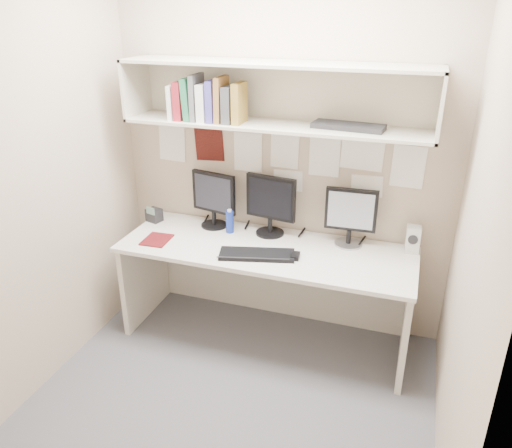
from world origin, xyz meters
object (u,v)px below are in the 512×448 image
(monitor_right, at_px, (351,214))
(speaker, at_px, (413,239))
(monitor_left, at_px, (214,197))
(monitor_center, at_px, (271,203))
(keyboard, at_px, (257,255))
(desk, at_px, (266,293))
(maroon_notebook, at_px, (157,240))
(desk_phone, at_px, (154,215))

(monitor_right, relative_size, speaker, 2.21)
(monitor_right, bearing_deg, monitor_left, 177.32)
(speaker, bearing_deg, monitor_center, 178.83)
(keyboard, bearing_deg, speaker, 7.86)
(desk, bearing_deg, maroon_notebook, -168.75)
(monitor_left, distance_m, speaker, 1.42)
(monitor_right, height_order, keyboard, monitor_right)
(monitor_center, bearing_deg, desk, -71.14)
(monitor_left, bearing_deg, monitor_right, 11.88)
(monitor_left, xyz_separation_m, monitor_right, (1.00, 0.00, -0.00))
(desk, height_order, maroon_notebook, maroon_notebook)
(desk, xyz_separation_m, maroon_notebook, (-0.76, -0.15, 0.37))
(monitor_center, relative_size, monitor_right, 1.07)
(monitor_center, height_order, maroon_notebook, monitor_center)
(monitor_center, distance_m, keyboard, 0.43)
(desk, height_order, keyboard, keyboard)
(monitor_left, distance_m, monitor_center, 0.43)
(desk, height_order, speaker, speaker)
(maroon_notebook, relative_size, desk_phone, 1.65)
(speaker, relative_size, desk_phone, 1.42)
(maroon_notebook, bearing_deg, speaker, 10.00)
(speaker, distance_m, maroon_notebook, 1.74)
(monitor_center, bearing_deg, speaker, 10.07)
(monitor_left, bearing_deg, monitor_center, 11.87)
(monitor_right, bearing_deg, speaker, 0.35)
(desk_phone, bearing_deg, monitor_right, 19.00)
(monitor_center, height_order, keyboard, monitor_center)
(desk, xyz_separation_m, speaker, (0.94, 0.24, 0.45))
(speaker, relative_size, maroon_notebook, 0.86)
(monitor_center, xyz_separation_m, desk_phone, (-0.90, -0.07, -0.19))
(monitor_left, bearing_deg, maroon_notebook, -115.50)
(speaker, xyz_separation_m, desk_phone, (-1.88, -0.09, -0.04))
(monitor_center, bearing_deg, desk_phone, -166.76)
(keyboard, relative_size, maroon_notebook, 2.31)
(keyboard, height_order, speaker, speaker)
(monitor_left, bearing_deg, keyboard, -27.20)
(monitor_center, relative_size, desk_phone, 3.36)
(monitor_left, distance_m, keyboard, 0.63)
(monitor_center, distance_m, desk_phone, 0.92)
(speaker, height_order, maroon_notebook, speaker)
(monitor_right, bearing_deg, monitor_center, 177.32)
(speaker, distance_m, desk_phone, 1.88)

